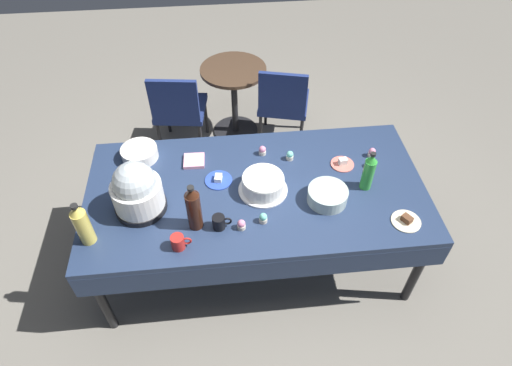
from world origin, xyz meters
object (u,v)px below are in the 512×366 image
at_px(frosted_layer_cake, 263,184).
at_px(slow_cooker, 137,190).
at_px(coffee_mug_red, 178,242).
at_px(maroon_chair_right, 283,101).
at_px(glass_salad_bowl, 327,195).
at_px(cupcake_berry, 241,225).
at_px(dessert_plate_cobalt, 218,180).
at_px(cupcake_vanilla, 262,151).
at_px(dessert_plate_cream, 406,221).
at_px(cupcake_lemon, 372,153).
at_px(soda_bottle_cola, 194,208).
at_px(dessert_plate_coral, 342,163).
at_px(round_cafe_table, 234,89).
at_px(cupcake_cocoa, 263,218).
at_px(cupcake_mint, 372,163).
at_px(potluck_table, 256,195).
at_px(maroon_chair_left, 179,108).
at_px(cupcake_rose, 290,156).
at_px(soda_bottle_ginger_ale, 82,225).
at_px(soda_bottle_lime_soda, 369,172).
at_px(ceramic_snack_bowl, 140,153).
at_px(coffee_mug_black, 219,222).

bearing_deg(frosted_layer_cake, slow_cooker, -174.64).
height_order(coffee_mug_red, maroon_chair_right, maroon_chair_right).
distance_m(glass_salad_bowl, cupcake_berry, 0.58).
height_order(dessert_plate_cobalt, cupcake_vanilla, cupcake_vanilla).
xyz_separation_m(dessert_plate_cream, cupcake_lemon, (-0.04, 0.59, 0.02)).
bearing_deg(soda_bottle_cola, dessert_plate_coral, 23.11).
xyz_separation_m(dessert_plate_cobalt, cupcake_vanilla, (0.32, 0.23, 0.02)).
bearing_deg(coffee_mug_red, cupcake_lemon, 25.92).
xyz_separation_m(coffee_mug_red, round_cafe_table, (0.44, 1.93, -0.30)).
relative_size(frosted_layer_cake, coffee_mug_red, 2.68).
height_order(dessert_plate_cobalt, cupcake_cocoa, cupcake_cocoa).
xyz_separation_m(dessert_plate_cream, cupcake_mint, (-0.07, 0.49, 0.02)).
bearing_deg(round_cafe_table, glass_salad_bowl, -73.79).
bearing_deg(potluck_table, dessert_plate_cobalt, 158.31).
bearing_deg(maroon_chair_right, maroon_chair_left, -179.90).
bearing_deg(cupcake_rose, cupcake_mint, -13.65).
height_order(dessert_plate_cream, cupcake_mint, cupcake_mint).
bearing_deg(glass_salad_bowl, frosted_layer_cake, 162.05).
bearing_deg(round_cafe_table, dessert_plate_cream, -63.89).
bearing_deg(glass_salad_bowl, potluck_table, 161.06).
relative_size(soda_bottle_ginger_ale, maroon_chair_left, 0.36).
relative_size(dessert_plate_cream, soda_bottle_lime_soda, 0.61).
height_order(soda_bottle_lime_soda, coffee_mug_red, soda_bottle_lime_soda).
bearing_deg(cupcake_cocoa, cupcake_berry, -164.52).
relative_size(cupcake_rose, cupcake_vanilla, 1.00).
relative_size(ceramic_snack_bowl, soda_bottle_cola, 0.75).
relative_size(frosted_layer_cake, soda_bottle_lime_soda, 1.09).
relative_size(cupcake_berry, round_cafe_table, 0.09).
distance_m(slow_cooker, dessert_plate_cobalt, 0.54).
bearing_deg(soda_bottle_cola, coffee_mug_black, -11.77).
relative_size(ceramic_snack_bowl, cupcake_berry, 3.69).
bearing_deg(cupcake_vanilla, glass_salad_bowl, -53.14).
bearing_deg(coffee_mug_black, glass_salad_bowl, 11.96).
relative_size(cupcake_cocoa, soda_bottle_ginger_ale, 0.22).
xyz_separation_m(cupcake_cocoa, soda_bottle_lime_soda, (0.69, 0.22, 0.10)).
relative_size(glass_salad_bowl, cupcake_mint, 3.73).
relative_size(potluck_table, cupcake_rose, 32.59).
bearing_deg(ceramic_snack_bowl, cupcake_lemon, -5.36).
bearing_deg(dessert_plate_cobalt, soda_bottle_cola, -112.44).
distance_m(glass_salad_bowl, cupcake_mint, 0.46).
bearing_deg(dessert_plate_coral, ceramic_snack_bowl, 171.14).
xyz_separation_m(cupcake_mint, maroon_chair_right, (-0.42, 1.17, -0.29)).
bearing_deg(cupcake_lemon, cupcake_vanilla, 172.53).
bearing_deg(dessert_plate_cream, potluck_table, 157.15).
bearing_deg(coffee_mug_red, cupcake_mint, 22.64).
distance_m(ceramic_snack_bowl, maroon_chair_left, 0.98).
bearing_deg(coffee_mug_red, dessert_plate_cobalt, 64.17).
xyz_separation_m(cupcake_mint, soda_bottle_lime_soda, (-0.09, -0.18, 0.10)).
relative_size(potluck_table, coffee_mug_red, 18.47).
distance_m(glass_salad_bowl, soda_bottle_ginger_ale, 1.45).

